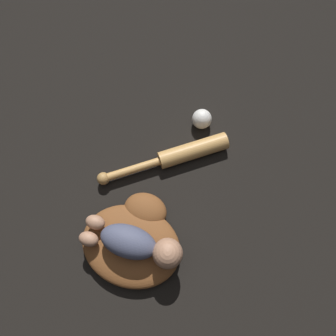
{
  "coord_description": "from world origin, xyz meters",
  "views": [
    {
      "loc": [
        0.2,
        -0.09,
        1.11
      ],
      "look_at": [
        -0.01,
        0.25,
        0.07
      ],
      "focal_mm": 35.0,
      "sensor_mm": 36.0,
      "label": 1
    }
  ],
  "objects": [
    {
      "name": "baseball_glove",
      "position": [
        0.02,
        -0.01,
        0.04
      ],
      "size": [
        0.37,
        0.35,
        0.07
      ],
      "color": "brown",
      "rests_on": "ground"
    },
    {
      "name": "baseball_bat",
      "position": [
        -0.01,
        0.32,
        0.03
      ],
      "size": [
        0.34,
        0.4,
        0.06
      ],
      "color": "tan",
      "rests_on": "ground"
    },
    {
      "name": "baseball",
      "position": [
        -0.01,
        0.49,
        0.04
      ],
      "size": [
        0.07,
        0.07,
        0.07
      ],
      "color": "white",
      "rests_on": "ground"
    },
    {
      "name": "baby_figure",
      "position": [
        0.05,
        -0.03,
        0.11
      ],
      "size": [
        0.33,
        0.16,
        0.09
      ],
      "color": "#4C516B",
      "rests_on": "baseball_glove"
    },
    {
      "name": "ground_plane",
      "position": [
        0.0,
        0.0,
        0.0
      ],
      "size": [
        6.0,
        6.0,
        0.0
      ],
      "primitive_type": "plane",
      "color": "black"
    }
  ]
}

